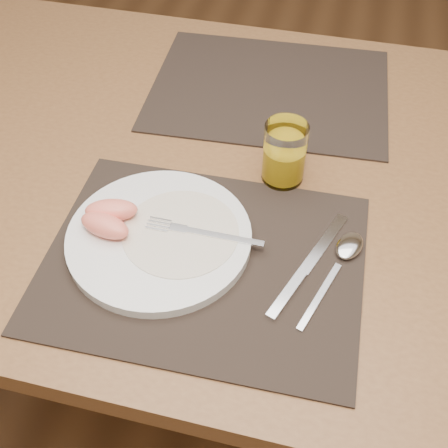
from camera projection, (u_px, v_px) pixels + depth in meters
ground at (232, 372)px, 1.50m from camera, size 5.00×5.00×0.00m
table at (237, 197)px, 1.01m from camera, size 1.40×0.90×0.75m
placemat_near at (204, 261)px, 0.80m from camera, size 0.46×0.36×0.00m
placemat_far at (269, 89)px, 1.09m from camera, size 0.47×0.37×0.00m
plate at (159, 237)px, 0.82m from camera, size 0.27×0.27×0.02m
plate_dressing at (181, 232)px, 0.81m from camera, size 0.17×0.17×0.00m
fork at (194, 231)px, 0.81m from camera, size 0.17×0.02×0.00m
knife at (303, 272)px, 0.78m from camera, size 0.09×0.21×0.01m
spoon at (345, 253)px, 0.80m from camera, size 0.08×0.19×0.01m
juice_glass at (284, 156)px, 0.88m from camera, size 0.07×0.07×0.10m
grapefruit_wedges at (108, 218)px, 0.81m from camera, size 0.09×0.08×0.03m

